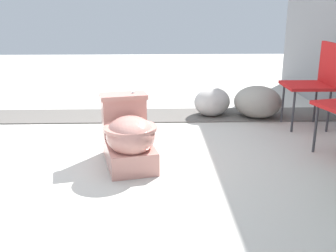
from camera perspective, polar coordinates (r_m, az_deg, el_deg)
ground_plane at (r=3.31m, az=-10.00°, el=-3.92°), size 14.00×14.00×0.00m
gravel_strip at (r=4.36m, az=-1.45°, el=1.55°), size 0.56×8.00×0.01m
toilet at (r=2.99m, az=-5.74°, el=-1.53°), size 0.70×0.50×0.52m
folding_chair_left at (r=4.12m, az=20.95°, el=6.75°), size 0.45×0.45×0.83m
boulder_near at (r=4.36m, az=12.87°, el=3.42°), size 0.58×0.62×0.35m
boulder_far at (r=4.36m, az=6.42°, el=3.50°), size 0.57×0.57×0.31m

